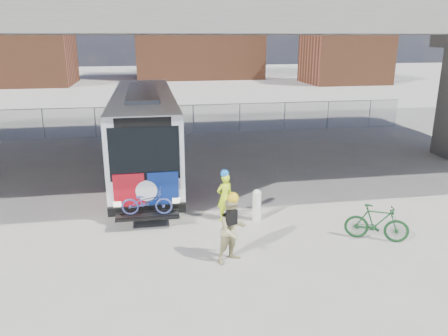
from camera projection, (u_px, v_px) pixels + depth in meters
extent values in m
plane|color=#9E9991|center=(202.00, 202.00, 16.32)|extent=(160.00, 160.00, 0.00)
cube|color=silver|center=(145.00, 128.00, 19.67)|extent=(2.55, 12.00, 3.20)
cube|color=black|center=(144.00, 112.00, 19.96)|extent=(2.61, 11.00, 1.28)
cube|color=black|center=(144.00, 153.00, 13.95)|extent=(2.24, 0.12, 1.76)
cube|color=black|center=(143.00, 122.00, 13.66)|extent=(1.78, 0.12, 0.30)
cube|color=black|center=(147.00, 209.00, 14.40)|extent=(2.55, 0.20, 0.30)
cube|color=#A30C18|center=(129.00, 191.00, 14.15)|extent=(1.00, 0.08, 1.20)
cube|color=navy|center=(163.00, 190.00, 14.34)|extent=(1.00, 0.08, 1.20)
cylinder|color=silver|center=(146.00, 191.00, 14.23)|extent=(0.70, 0.06, 0.70)
cube|color=gray|center=(143.00, 91.00, 19.19)|extent=(1.28, 7.20, 0.14)
cube|color=black|center=(148.00, 215.00, 13.93)|extent=(2.00, 0.70, 0.06)
cylinder|color=black|center=(115.00, 193.00, 15.75)|extent=(0.30, 1.00, 1.00)
cylinder|color=black|center=(179.00, 189.00, 16.14)|extent=(0.30, 1.00, 1.00)
cylinder|color=black|center=(124.00, 140.00, 23.86)|extent=(0.30, 1.00, 1.00)
cylinder|color=black|center=(167.00, 138.00, 24.25)|extent=(0.30, 1.00, 1.00)
cube|color=#A30C18|center=(110.00, 167.00, 16.06)|extent=(0.06, 2.60, 1.70)
cube|color=navy|center=(113.00, 156.00, 17.57)|extent=(0.06, 1.40, 1.70)
cube|color=#A30C18|center=(181.00, 164.00, 16.50)|extent=(0.06, 2.60, 1.70)
cube|color=navy|center=(178.00, 153.00, 18.01)|extent=(0.06, 1.40, 1.70)
imported|color=#414A90|center=(147.00, 202.00, 13.80)|extent=(1.66, 0.74, 0.85)
cube|color=#605E59|center=(187.00, 16.00, 18.14)|extent=(40.00, 16.00, 1.50)
cylinder|color=gray|center=(43.00, 124.00, 26.04)|extent=(0.06, 0.06, 1.80)
cylinder|color=gray|center=(112.00, 122.00, 26.71)|extent=(0.06, 0.06, 1.80)
cylinder|color=gray|center=(178.00, 120.00, 27.38)|extent=(0.06, 0.06, 1.80)
cylinder|color=gray|center=(240.00, 118.00, 28.04)|extent=(0.06, 0.06, 1.80)
cylinder|color=gray|center=(299.00, 116.00, 28.71)|extent=(0.06, 0.06, 1.80)
cylinder|color=gray|center=(356.00, 114.00, 29.38)|extent=(0.06, 0.06, 1.80)
plane|color=gray|center=(178.00, 120.00, 27.38)|extent=(30.00, 0.00, 30.00)
cube|color=gray|center=(177.00, 105.00, 27.11)|extent=(30.00, 0.05, 0.04)
cube|color=brown|center=(12.00, 44.00, 54.30)|extent=(14.00, 10.00, 10.00)
cube|color=brown|center=(197.00, 36.00, 64.61)|extent=(18.00, 12.00, 12.00)
cube|color=brown|center=(345.00, 52.00, 56.88)|extent=(10.00, 8.00, 8.00)
cylinder|color=silver|center=(257.00, 207.00, 14.53)|extent=(0.29, 0.29, 0.96)
sphere|color=silver|center=(257.00, 193.00, 14.39)|extent=(0.29, 0.29, 0.29)
imported|color=#C9F319|center=(225.00, 197.00, 14.49)|extent=(0.69, 0.58, 1.61)
sphere|color=blue|center=(225.00, 173.00, 14.25)|extent=(0.28, 0.28, 0.28)
imported|color=tan|center=(233.00, 230.00, 11.77)|extent=(1.10, 1.02, 1.82)
sphere|color=gold|center=(233.00, 198.00, 11.50)|extent=(0.32, 0.32, 0.32)
cube|color=black|center=(232.00, 217.00, 11.45)|extent=(0.32, 0.27, 0.40)
imported|color=#143F1C|center=(377.00, 223.00, 13.09)|extent=(1.91, 1.32, 1.12)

